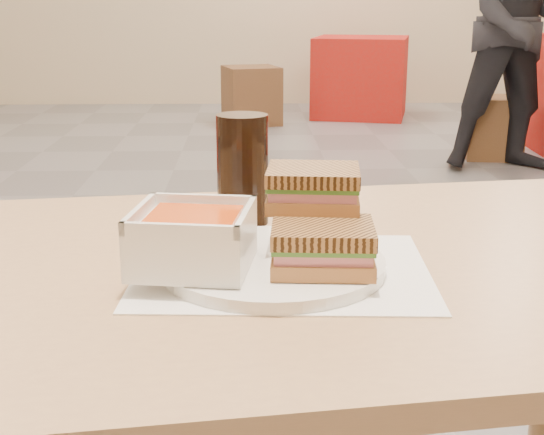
{
  "coord_description": "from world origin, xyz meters",
  "views": [
    {
      "loc": [
        -0.02,
        -2.82,
        1.06
      ],
      "look_at": [
        0.01,
        -2.0,
        0.82
      ],
      "focal_mm": 49.29,
      "sensor_mm": 36.0,
      "label": 1
    }
  ],
  "objects_px": {
    "bg_chair_2r": "(335,94)",
    "patron_b": "(526,23)",
    "soup_bowl": "(193,241)",
    "bg_chair_1l": "(493,127)",
    "panini_lower": "(323,247)",
    "main_table": "(291,344)",
    "plate": "(273,264)",
    "bg_table_2": "(361,77)",
    "cola_glass": "(243,170)",
    "bg_chair_2l": "(251,95)"
  },
  "relations": [
    {
      "from": "soup_bowl",
      "to": "cola_glass",
      "type": "relative_size",
      "value": 0.94
    },
    {
      "from": "panini_lower",
      "to": "cola_glass",
      "type": "relative_size",
      "value": 0.77
    },
    {
      "from": "plate",
      "to": "bg_table_2",
      "type": "bearing_deg",
      "value": 80.63
    },
    {
      "from": "bg_chair_2r",
      "to": "bg_chair_2l",
      "type": "bearing_deg",
      "value": -150.13
    },
    {
      "from": "bg_chair_1l",
      "to": "soup_bowl",
      "type": "bearing_deg",
      "value": -112.41
    },
    {
      "from": "cola_glass",
      "to": "panini_lower",
      "type": "bearing_deg",
      "value": -69.12
    },
    {
      "from": "plate",
      "to": "cola_glass",
      "type": "distance_m",
      "value": 0.22
    },
    {
      "from": "bg_table_2",
      "to": "soup_bowl",
      "type": "bearing_deg",
      "value": -100.16
    },
    {
      "from": "cola_glass",
      "to": "bg_table_2",
      "type": "relative_size",
      "value": 0.16
    },
    {
      "from": "plate",
      "to": "bg_chair_2r",
      "type": "xyz_separation_m",
      "value": [
        0.78,
        6.13,
        -0.55
      ]
    },
    {
      "from": "panini_lower",
      "to": "bg_table_2",
      "type": "relative_size",
      "value": 0.12
    },
    {
      "from": "cola_glass",
      "to": "bg_chair_2r",
      "type": "distance_m",
      "value": 6.02
    },
    {
      "from": "plate",
      "to": "patron_b",
      "type": "distance_m",
      "value": 4.17
    },
    {
      "from": "panini_lower",
      "to": "bg_chair_1l",
      "type": "height_order",
      "value": "panini_lower"
    },
    {
      "from": "plate",
      "to": "bg_chair_2r",
      "type": "bearing_deg",
      "value": 82.77
    },
    {
      "from": "main_table",
      "to": "panini_lower",
      "type": "xyz_separation_m",
      "value": [
        0.03,
        -0.08,
        0.16
      ]
    },
    {
      "from": "main_table",
      "to": "bg_chair_2l",
      "type": "relative_size",
      "value": 2.37
    },
    {
      "from": "plate",
      "to": "bg_chair_2l",
      "type": "distance_m",
      "value": 5.71
    },
    {
      "from": "bg_chair_2r",
      "to": "main_table",
      "type": "bearing_deg",
      "value": -97.06
    },
    {
      "from": "main_table",
      "to": "soup_bowl",
      "type": "bearing_deg",
      "value": -150.23
    },
    {
      "from": "soup_bowl",
      "to": "cola_glass",
      "type": "distance_m",
      "value": 0.24
    },
    {
      "from": "cola_glass",
      "to": "bg_chair_1l",
      "type": "distance_m",
      "value": 4.39
    },
    {
      "from": "main_table",
      "to": "bg_table_2",
      "type": "distance_m",
      "value": 6.17
    },
    {
      "from": "plate",
      "to": "bg_table_2",
      "type": "height_order",
      "value": "plate"
    },
    {
      "from": "plate",
      "to": "bg_table_2",
      "type": "xyz_separation_m",
      "value": [
        1.01,
        6.12,
        -0.4
      ]
    },
    {
      "from": "soup_bowl",
      "to": "bg_chair_1l",
      "type": "relative_size",
      "value": 0.34
    },
    {
      "from": "bg_table_2",
      "to": "panini_lower",
      "type": "bearing_deg",
      "value": -98.82
    },
    {
      "from": "cola_glass",
      "to": "bg_table_2",
      "type": "bearing_deg",
      "value": 79.97
    },
    {
      "from": "main_table",
      "to": "cola_glass",
      "type": "relative_size",
      "value": 8.22
    },
    {
      "from": "bg_chair_1l",
      "to": "panini_lower",
      "type": "bearing_deg",
      "value": -110.65
    },
    {
      "from": "soup_bowl",
      "to": "bg_chair_1l",
      "type": "distance_m",
      "value": 4.61
    },
    {
      "from": "panini_lower",
      "to": "soup_bowl",
      "type": "bearing_deg",
      "value": 175.68
    },
    {
      "from": "panini_lower",
      "to": "cola_glass",
      "type": "xyz_separation_m",
      "value": [
        -0.09,
        0.24,
        0.04
      ]
    },
    {
      "from": "main_table",
      "to": "bg_table_2",
      "type": "relative_size",
      "value": 1.29
    },
    {
      "from": "cola_glass",
      "to": "bg_table_2",
      "type": "height_order",
      "value": "cola_glass"
    },
    {
      "from": "soup_bowl",
      "to": "bg_table_2",
      "type": "xyz_separation_m",
      "value": [
        1.1,
        6.15,
        -0.44
      ]
    },
    {
      "from": "plate",
      "to": "patron_b",
      "type": "xyz_separation_m",
      "value": [
        1.67,
        3.82,
        0.16
      ]
    },
    {
      "from": "soup_bowl",
      "to": "bg_chair_1l",
      "type": "bearing_deg",
      "value": 67.59
    },
    {
      "from": "bg_table_2",
      "to": "bg_chair_1l",
      "type": "height_order",
      "value": "bg_table_2"
    },
    {
      "from": "panini_lower",
      "to": "bg_chair_2r",
      "type": "height_order",
      "value": "panini_lower"
    },
    {
      "from": "plate",
      "to": "soup_bowl",
      "type": "xyz_separation_m",
      "value": [
        -0.09,
        -0.02,
        0.04
      ]
    },
    {
      "from": "bg_table_2",
      "to": "bg_chair_1l",
      "type": "relative_size",
      "value": 2.33
    },
    {
      "from": "cola_glass",
      "to": "bg_table_2",
      "type": "distance_m",
      "value": 6.03
    },
    {
      "from": "bg_chair_2r",
      "to": "patron_b",
      "type": "bearing_deg",
      "value": -68.92
    },
    {
      "from": "soup_bowl",
      "to": "patron_b",
      "type": "bearing_deg",
      "value": 65.36
    },
    {
      "from": "plate",
      "to": "panini_lower",
      "type": "distance_m",
      "value": 0.07
    },
    {
      "from": "bg_chair_2l",
      "to": "patron_b",
      "type": "xyz_separation_m",
      "value": [
        1.67,
        -1.87,
        0.67
      ]
    },
    {
      "from": "soup_bowl",
      "to": "bg_chair_1l",
      "type": "xyz_separation_m",
      "value": [
        1.74,
        4.23,
        -0.59
      ]
    },
    {
      "from": "soup_bowl",
      "to": "bg_chair_2l",
      "type": "bearing_deg",
      "value": 89.1
    },
    {
      "from": "soup_bowl",
      "to": "bg_chair_2r",
      "type": "relative_size",
      "value": 0.34
    }
  ]
}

